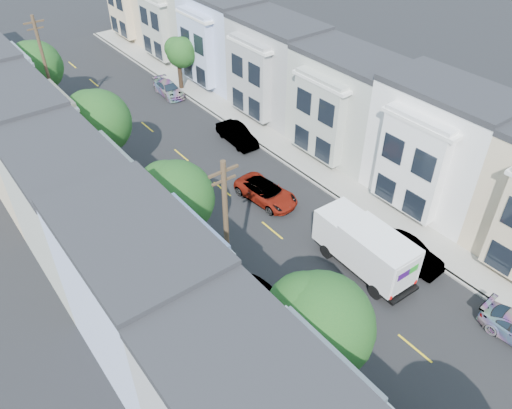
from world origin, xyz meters
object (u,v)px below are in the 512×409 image
(fedex_truck, at_px, (365,247))
(parked_right_c, at_px, (237,135))
(utility_pole_near, at_px, (227,244))
(parked_left_d, at_px, (155,197))
(utility_pole_far, at_px, (48,76))
(tree_d, at_px, (97,123))
(tree_c, at_px, (175,199))
(parked_right_d, at_px, (169,89))
(parked_right_b, at_px, (408,252))
(tree_e, at_px, (36,67))
(tree_far_r, at_px, (181,53))
(parked_left_c, at_px, (261,302))
(lead_sedan, at_px, (266,192))
(tree_b, at_px, (318,327))

(fedex_truck, xyz_separation_m, parked_right_c, (2.70, 16.98, -1.01))
(parked_right_c, bearing_deg, utility_pole_near, -124.16)
(parked_left_d, relative_size, parked_right_c, 1.02)
(utility_pole_far, height_order, fedex_truck, utility_pole_far)
(tree_d, bearing_deg, tree_c, -90.00)
(tree_c, height_order, parked_right_d, tree_c)
(parked_right_b, bearing_deg, fedex_truck, 150.52)
(parked_right_d, bearing_deg, tree_e, 169.27)
(tree_far_r, xyz_separation_m, parked_left_c, (-11.79, -28.13, -2.97))
(tree_e, height_order, utility_pole_far, utility_pole_far)
(fedex_truck, bearing_deg, tree_e, 106.93)
(utility_pole_far, distance_m, lead_sedan, 21.19)
(utility_pole_near, bearing_deg, tree_e, 90.00)
(tree_c, bearing_deg, tree_far_r, 58.80)
(tree_e, bearing_deg, utility_pole_near, -90.00)
(tree_c, bearing_deg, utility_pole_near, -89.98)
(tree_b, bearing_deg, lead_sedan, 59.27)
(tree_b, xyz_separation_m, fedex_truck, (8.50, 4.58, -3.56))
(tree_d, relative_size, utility_pole_near, 0.74)
(parked_right_b, bearing_deg, tree_b, -166.96)
(tree_d, relative_size, parked_left_d, 1.63)
(tree_far_r, bearing_deg, parked_left_c, -112.75)
(parked_right_b, distance_m, parked_right_c, 18.32)
(tree_d, xyz_separation_m, tree_far_r, (13.20, 10.98, -1.34))
(fedex_truck, bearing_deg, tree_d, 116.88)
(parked_right_b, bearing_deg, tree_c, 139.05)
(parked_left_c, relative_size, parked_right_d, 1.06)
(utility_pole_far, xyz_separation_m, parked_right_d, (11.20, 0.61, -4.51))
(tree_c, xyz_separation_m, utility_pole_far, (0.00, 20.73, 0.31))
(tree_c, bearing_deg, parked_right_d, 62.30)
(tree_c, relative_size, parked_right_c, 1.58)
(tree_b, distance_m, tree_far_r, 36.26)
(tree_e, height_order, parked_left_c, tree_e)
(tree_b, height_order, parked_right_c, tree_b)
(lead_sedan, relative_size, parked_left_c, 1.11)
(lead_sedan, bearing_deg, utility_pole_far, 106.42)
(tree_e, relative_size, parked_left_d, 1.56)
(parked_right_b, bearing_deg, utility_pole_far, 107.76)
(lead_sedan, bearing_deg, parked_right_d, 74.46)
(parked_left_d, bearing_deg, parked_right_b, -61.05)
(tree_d, relative_size, utility_pole_far, 0.74)
(utility_pole_far, height_order, lead_sedan, utility_pole_far)
(tree_e, xyz_separation_m, utility_pole_near, (0.00, -29.38, 0.30))
(tree_far_r, bearing_deg, parked_right_d, -167.35)
(tree_d, bearing_deg, tree_far_r, 39.75)
(utility_pole_far, distance_m, parked_left_c, 27.46)
(lead_sedan, height_order, parked_left_d, parked_left_d)
(parked_right_b, xyz_separation_m, parked_right_c, (0.00, 18.32, 0.01))
(tree_e, xyz_separation_m, parked_right_d, (11.20, -2.77, -4.21))
(parked_left_c, bearing_deg, parked_right_d, 64.51)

